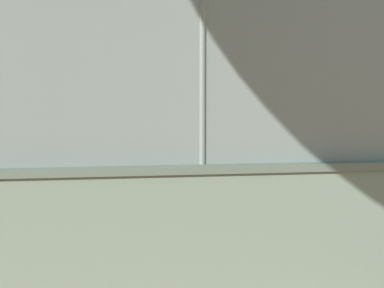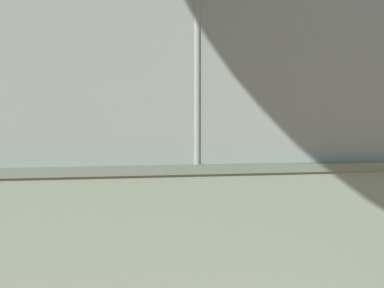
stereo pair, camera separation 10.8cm
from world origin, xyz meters
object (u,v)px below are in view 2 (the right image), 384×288
(player_foreground_swinging, at_px, (209,135))
(player_baseline_waiting, at_px, (33,144))
(spare_ball_by_wall, at_px, (211,252))
(sports_ball, at_px, (97,150))

(player_foreground_swinging, bearing_deg, player_baseline_waiting, 15.94)
(spare_ball_by_wall, bearing_deg, sports_ball, -76.84)
(sports_ball, bearing_deg, player_foreground_swinging, -134.51)
(player_baseline_waiting, xyz_separation_m, sports_ball, (-1.52, 1.93, 0.01))
(player_foreground_swinging, distance_m, spare_ball_by_wall, 9.22)
(player_baseline_waiting, xyz_separation_m, spare_ball_by_wall, (-2.85, 7.62, -0.83))
(player_foreground_swinging, bearing_deg, sports_ball, 45.49)
(player_baseline_waiting, height_order, player_foreground_swinging, player_foreground_swinging)
(player_baseline_waiting, height_order, sports_ball, player_baseline_waiting)
(player_foreground_swinging, height_order, spare_ball_by_wall, player_foreground_swinging)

